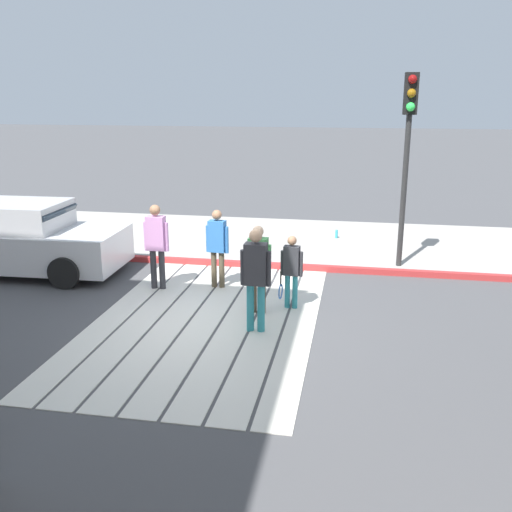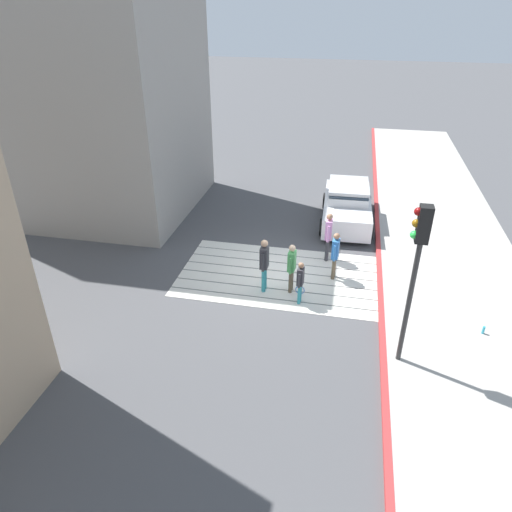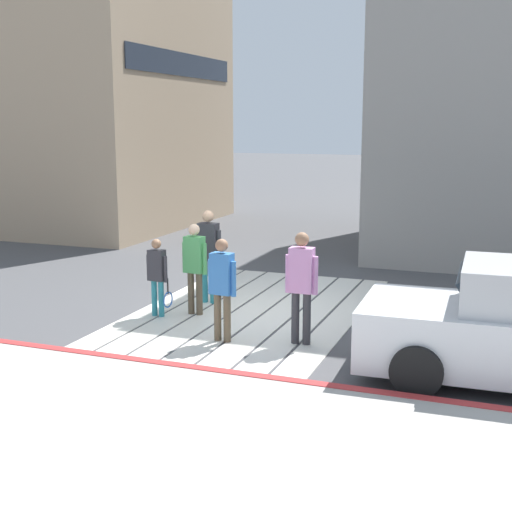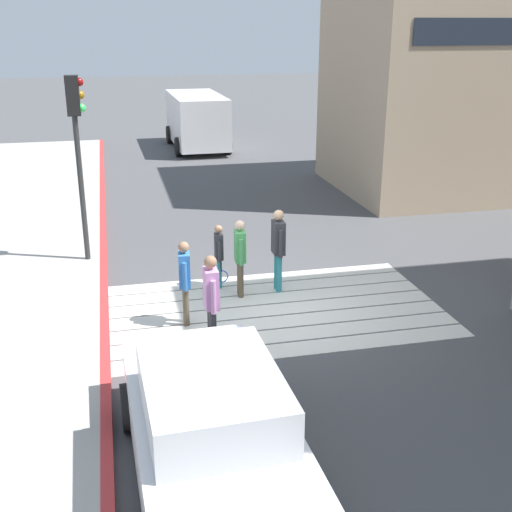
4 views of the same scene
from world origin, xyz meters
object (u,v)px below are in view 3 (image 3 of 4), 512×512
(pedestrian_adult_lead, at_px, (208,250))
(pedestrian_adult_trailing, at_px, (222,283))
(pedestrian_adult_side, at_px, (301,280))
(pedestrian_teen_behind, at_px, (195,262))
(pedestrian_child_with_racket, at_px, (158,273))

(pedestrian_adult_lead, xyz_separation_m, pedestrian_adult_trailing, (-2.06, -1.16, -0.08))
(pedestrian_adult_side, height_order, pedestrian_teen_behind, pedestrian_adult_side)
(pedestrian_adult_lead, relative_size, pedestrian_adult_side, 1.01)
(pedestrian_adult_lead, bearing_deg, pedestrian_adult_trailing, -150.62)
(pedestrian_child_with_racket, bearing_deg, pedestrian_adult_lead, -20.86)
(pedestrian_adult_side, bearing_deg, pedestrian_child_with_racket, 77.75)
(pedestrian_adult_trailing, bearing_deg, pedestrian_teen_behind, 40.31)
(pedestrian_adult_lead, height_order, pedestrian_adult_side, pedestrian_adult_lead)
(pedestrian_adult_trailing, bearing_deg, pedestrian_adult_side, -75.52)
(pedestrian_adult_lead, bearing_deg, pedestrian_teen_behind, -172.54)
(pedestrian_adult_trailing, height_order, pedestrian_adult_side, pedestrian_adult_side)
(pedestrian_adult_side, xyz_separation_m, pedestrian_child_with_racket, (0.60, 2.77, -0.23))
(pedestrian_adult_side, height_order, pedestrian_child_with_racket, pedestrian_adult_side)
(pedestrian_adult_trailing, bearing_deg, pedestrian_child_with_racket, 60.58)
(pedestrian_adult_lead, distance_m, pedestrian_child_with_racket, 1.26)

